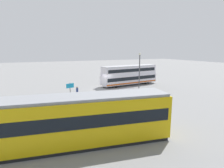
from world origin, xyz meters
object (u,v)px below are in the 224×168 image
double_decker_bus (129,75)px  street_lamp (139,70)px  pedestrian_crossing (133,95)px  info_sign (70,89)px  tram_yellow (76,120)px  pedestrian_near_railing (77,91)px

double_decker_bus → street_lamp: (2.04, 6.59, 1.79)m
double_decker_bus → street_lamp: bearing=72.8°
double_decker_bus → pedestrian_crossing: (5.36, 10.35, -0.99)m
double_decker_bus → info_sign: double_decker_bus is taller
double_decker_bus → tram_yellow: (14.82, 18.26, -0.06)m
info_sign → double_decker_bus: bearing=-151.6°
double_decker_bus → pedestrian_near_railing: size_ratio=7.45×
tram_yellow → street_lamp: (-12.77, -11.67, 1.85)m
pedestrian_near_railing → info_sign: bearing=52.2°
double_decker_bus → street_lamp: size_ratio=1.87×
pedestrian_near_railing → street_lamp: 9.98m
pedestrian_near_railing → pedestrian_crossing: size_ratio=0.97×
street_lamp → double_decker_bus: bearing=-107.2°
double_decker_bus → tram_yellow: double_decker_bus is taller
pedestrian_near_railing → street_lamp: street_lamp is taller
pedestrian_crossing → info_sign: 8.27m
pedestrian_near_railing → double_decker_bus: bearing=-155.5°
pedestrian_near_railing → pedestrian_crossing: (-6.16, 5.11, 0.03)m
tram_yellow → pedestrian_near_railing: bearing=-104.2°
pedestrian_crossing → double_decker_bus: bearing=-117.4°
pedestrian_near_railing → street_lamp: bearing=171.9°
pedestrian_crossing → pedestrian_near_railing: bearing=-39.6°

